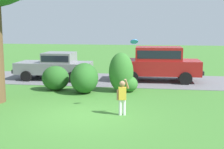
{
  "coord_description": "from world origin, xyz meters",
  "views": [
    {
      "loc": [
        2.59,
        -10.1,
        3.07
      ],
      "look_at": [
        0.67,
        2.27,
        1.1
      ],
      "focal_mm": 49.91,
      "sensor_mm": 36.0,
      "label": 1
    }
  ],
  "objects_px": {
    "parked_suv": "(158,62)",
    "child_thrower": "(122,95)",
    "frisbee": "(134,42)",
    "parked_sedan": "(56,65)"
  },
  "relations": [
    {
      "from": "parked_sedan",
      "to": "frisbee",
      "type": "bearing_deg",
      "value": -49.96
    },
    {
      "from": "parked_sedan",
      "to": "child_thrower",
      "type": "distance_m",
      "value": 8.11
    },
    {
      "from": "parked_sedan",
      "to": "frisbee",
      "type": "height_order",
      "value": "frisbee"
    },
    {
      "from": "parked_sedan",
      "to": "child_thrower",
      "type": "bearing_deg",
      "value": -54.93
    },
    {
      "from": "parked_sedan",
      "to": "frisbee",
      "type": "distance_m",
      "value": 7.93
    },
    {
      "from": "frisbee",
      "to": "parked_sedan",
      "type": "bearing_deg",
      "value": 130.04
    },
    {
      "from": "parked_suv",
      "to": "child_thrower",
      "type": "relative_size",
      "value": 3.71
    },
    {
      "from": "child_thrower",
      "to": "frisbee",
      "type": "distance_m",
      "value": 1.95
    },
    {
      "from": "parked_sedan",
      "to": "child_thrower",
      "type": "xyz_separation_m",
      "value": [
        4.66,
        -6.64,
        -0.13
      ]
    },
    {
      "from": "parked_suv",
      "to": "parked_sedan",
      "type": "bearing_deg",
      "value": -177.47
    }
  ]
}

